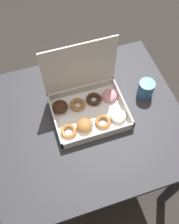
% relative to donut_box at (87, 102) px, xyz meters
% --- Properties ---
extents(ground_plane, '(8.00, 8.00, 0.00)m').
position_rel_donut_box_xyz_m(ground_plane, '(-0.02, -0.06, -0.81)').
color(ground_plane, '#2D2826').
extents(dining_table, '(0.92, 0.80, 0.75)m').
position_rel_donut_box_xyz_m(dining_table, '(-0.02, -0.06, -0.18)').
color(dining_table, '#2D2D33').
rests_on(dining_table, ground_plane).
extents(donut_box, '(0.34, 0.28, 0.33)m').
position_rel_donut_box_xyz_m(donut_box, '(0.00, 0.00, 0.00)').
color(donut_box, white).
rests_on(donut_box, dining_table).
extents(coffee_mug, '(0.08, 0.08, 0.09)m').
position_rel_donut_box_xyz_m(coffee_mug, '(0.30, -0.01, -0.01)').
color(coffee_mug, teal).
rests_on(coffee_mug, dining_table).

